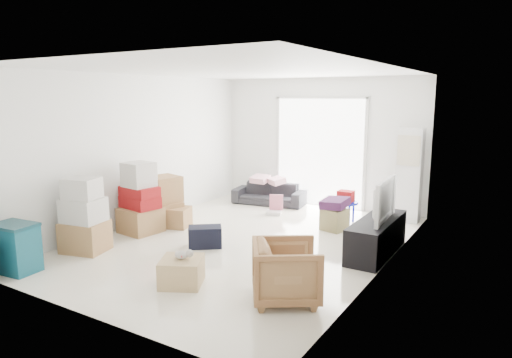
{
  "coord_description": "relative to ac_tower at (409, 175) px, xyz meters",
  "views": [
    {
      "loc": [
        3.85,
        -5.94,
        2.31
      ],
      "look_at": [
        0.11,
        0.2,
        1.01
      ],
      "focal_mm": 32.0,
      "sensor_mm": 36.0,
      "label": 1
    }
  ],
  "objects": [
    {
      "name": "room_shell",
      "position": [
        -1.95,
        -2.65,
        0.48
      ],
      "size": [
        4.98,
        6.48,
        3.18
      ],
      "color": "white",
      "rests_on": "ground"
    },
    {
      "name": "sliding_door",
      "position": [
        -1.95,
        0.33,
        0.37
      ],
      "size": [
        2.1,
        0.04,
        2.33
      ],
      "color": "white",
      "rests_on": "room_shell"
    },
    {
      "name": "ac_tower",
      "position": [
        0.0,
        0.0,
        0.0
      ],
      "size": [
        0.45,
        0.3,
        1.75
      ],
      "primitive_type": "cube",
      "color": "silver",
      "rests_on": "room_shell"
    },
    {
      "name": "tv_console",
      "position": [
        0.05,
        -2.1,
        -0.61
      ],
      "size": [
        0.47,
        1.58,
        0.53
      ],
      "primitive_type": "cube",
      "color": "black",
      "rests_on": "room_shell"
    },
    {
      "name": "television",
      "position": [
        0.05,
        -2.1,
        -0.28
      ],
      "size": [
        0.66,
        1.09,
        0.14
      ],
      "primitive_type": "imported",
      "rotation": [
        0.0,
        0.0,
        1.62
      ],
      "color": "black",
      "rests_on": "tv_console"
    },
    {
      "name": "sofa",
      "position": [
        -2.9,
        -0.15,
        -0.57
      ],
      "size": [
        1.6,
        0.69,
        0.61
      ],
      "primitive_type": "imported",
      "rotation": [
        0.0,
        0.0,
        0.16
      ],
      "color": "#2B2B31",
      "rests_on": "room_shell"
    },
    {
      "name": "pillow_left",
      "position": [
        -3.1,
        -0.19,
        -0.21
      ],
      "size": [
        0.37,
        0.3,
        0.11
      ],
      "primitive_type": "cube",
      "rotation": [
        0.0,
        0.0,
        -0.08
      ],
      "color": "#DA9FAA",
      "rests_on": "sofa"
    },
    {
      "name": "pillow_right",
      "position": [
        -2.69,
        -0.17,
        -0.21
      ],
      "size": [
        0.42,
        0.41,
        0.11
      ],
      "primitive_type": "cube",
      "rotation": [
        0.0,
        0.0,
        -0.61
      ],
      "color": "#DA9FAA",
      "rests_on": "sofa"
    },
    {
      "name": "armchair",
      "position": [
        -0.36,
        -4.21,
        -0.49
      ],
      "size": [
        0.99,
        1.0,
        0.76
      ],
      "primitive_type": "imported",
      "rotation": [
        0.0,
        0.0,
        2.15
      ],
      "color": "#A17547",
      "rests_on": "room_shell"
    },
    {
      "name": "storage_bins",
      "position": [
        -3.85,
        -5.3,
        -0.54
      ],
      "size": [
        0.62,
        0.46,
        0.66
      ],
      "rotation": [
        0.0,
        0.0,
        0.1
      ],
      "color": "#0F485A",
      "rests_on": "room_shell"
    },
    {
      "name": "box_stack_a",
      "position": [
        -3.75,
        -4.27,
        -0.37
      ],
      "size": [
        0.73,
        0.65,
        1.13
      ],
      "rotation": [
        0.0,
        0.0,
        0.13
      ],
      "color": "#A16E48",
      "rests_on": "room_shell"
    },
    {
      "name": "box_stack_b",
      "position": [
        -3.75,
        -3.13,
        -0.35
      ],
      "size": [
        0.72,
        0.66,
        1.22
      ],
      "rotation": [
        0.0,
        0.0,
        -0.07
      ],
      "color": "#A16E48",
      "rests_on": "room_shell"
    },
    {
      "name": "box_stack_c",
      "position": [
        -3.72,
        -2.56,
        -0.44
      ],
      "size": [
        0.73,
        0.67,
        0.9
      ],
      "rotation": [
        0.0,
        0.0,
        -0.27
      ],
      "color": "#A16E48",
      "rests_on": "room_shell"
    },
    {
      "name": "loose_box",
      "position": [
        -3.44,
        -2.55,
        -0.7
      ],
      "size": [
        0.53,
        0.53,
        0.36
      ],
      "primitive_type": "cube",
      "rotation": [
        0.0,
        0.0,
        0.3
      ],
      "color": "#A16E48",
      "rests_on": "room_shell"
    },
    {
      "name": "duffel_bag",
      "position": [
        -2.32,
        -3.18,
        -0.71
      ],
      "size": [
        0.59,
        0.55,
        0.33
      ],
      "primitive_type": "cube",
      "rotation": [
        0.0,
        0.0,
        0.66
      ],
      "color": "black",
      "rests_on": "room_shell"
    },
    {
      "name": "ottoman",
      "position": [
        -0.94,
        -1.27,
        -0.68
      ],
      "size": [
        0.46,
        0.46,
        0.38
      ],
      "primitive_type": "cube",
      "rotation": [
        0.0,
        0.0,
        -0.24
      ],
      "color": "olive",
      "rests_on": "room_shell"
    },
    {
      "name": "blanket",
      "position": [
        -0.94,
        -1.27,
        -0.42
      ],
      "size": [
        0.45,
        0.45,
        0.14
      ],
      "primitive_type": "cube",
      "rotation": [
        0.0,
        0.0,
        -0.08
      ],
      "color": "#411A42",
      "rests_on": "ottoman"
    },
    {
      "name": "kids_table",
      "position": [
        -0.96,
        -0.7,
        -0.45
      ],
      "size": [
        0.47,
        0.47,
        0.6
      ],
      "rotation": [
        0.0,
        0.0,
        0.21
      ],
      "color": "#0A15AF",
      "rests_on": "room_shell"
    },
    {
      "name": "toy_walker",
      "position": [
        -2.37,
        -0.85,
        -0.77
      ],
      "size": [
        0.36,
        0.35,
        0.39
      ],
      "rotation": [
        0.0,
        0.0,
        0.4
      ],
      "color": "silver",
      "rests_on": "room_shell"
    },
    {
      "name": "wood_crate",
      "position": [
        -1.69,
        -4.48,
        -0.71
      ],
      "size": [
        0.67,
        0.67,
        0.33
      ],
      "primitive_type": "cube",
      "rotation": [
        0.0,
        0.0,
        0.48
      ],
      "color": "tan",
      "rests_on": "room_shell"
    },
    {
      "name": "plush_bunny",
      "position": [
        -1.66,
        -4.47,
        -0.48
      ],
      "size": [
        0.25,
        0.14,
        0.13
      ],
      "rotation": [
        0.0,
        0.0,
        -0.09
      ],
      "color": "#B2ADA8",
      "rests_on": "wood_crate"
    }
  ]
}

